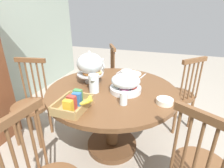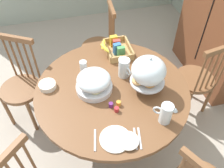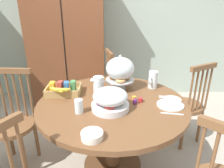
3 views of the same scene
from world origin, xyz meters
The scene contains 20 objects.
ground_plane centered at (0.00, 0.00, 0.00)m, with size 10.00×10.00×0.00m, color #A89E8E.
dining_table centered at (0.09, -0.01, 0.54)m, with size 1.29×1.29×0.74m.
windsor_chair_near_window centered at (-0.85, 0.09, 0.45)m, with size 0.40×0.40×0.97m.
windsor_chair_by_cabinet centered at (-0.40, -0.82, 0.45)m, with size 0.45×0.45×0.97m.
windsor_chair_host_seat centered at (-0.05, 0.92, 0.45)m, with size 0.41×0.41×0.97m.
pastry_stand_with_dome centered at (0.17, 0.26, 0.94)m, with size 0.28×0.28×0.34m.
fruit_platter_covered centered at (0.07, -0.16, 0.83)m, with size 0.30×0.30×0.18m.
orange_juice_pitcher centered at (0.50, 0.28, 0.82)m, with size 0.12×0.15×0.17m.
milk_pitcher centered at (-0.03, 0.13, 0.82)m, with size 0.18×0.10×0.18m.
cereal_basket centered at (-0.36, 0.15, 0.79)m, with size 0.32×0.30×0.12m.
china_plate_large centered at (0.57, -0.11, 0.75)m, with size 0.22×0.22×0.01m, color white.
china_plate_small centered at (0.61, -0.03, 0.76)m, with size 0.15×0.15×0.01m, color white.
cereal_bowl centered at (-0.05, -0.53, 0.76)m, with size 0.14×0.14×0.04m, color white.
drinking_glass centered at (-0.17, -0.20, 0.80)m, with size 0.06×0.06×0.11m, color silver.
jam_jar_strawberry centered at (0.33, -0.04, 0.76)m, with size 0.04×0.04×0.04m, color #B7282D.
jam_jar_apricot centered at (0.28, -0.01, 0.76)m, with size 0.04×0.04×0.04m, color orange.
jam_jar_grape centered at (0.28, -0.07, 0.76)m, with size 0.04×0.04×0.04m, color #5B2366.
table_knife centered at (0.60, 0.03, 0.74)m, with size 0.17×0.01×0.01m, color silver.
dinner_fork centered at (0.60, 0.06, 0.74)m, with size 0.17×0.01×0.01m, color silver.
soup_spoon centered at (0.54, -0.25, 0.74)m, with size 0.17×0.01×0.01m, color silver.
Camera 2 is at (1.39, -0.35, 2.19)m, focal length 37.98 mm.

